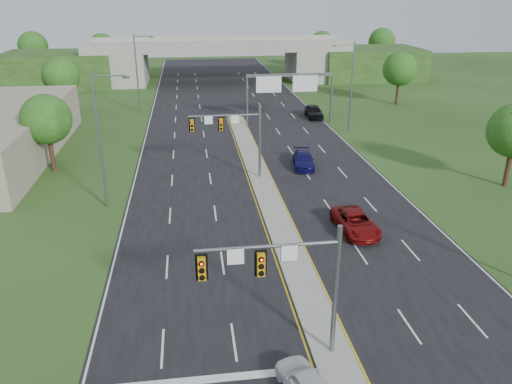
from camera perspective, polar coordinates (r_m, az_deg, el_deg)
The scene contains 21 objects.
ground at distance 26.20m, azimuth 8.60°, elevation -17.74°, with size 240.00×240.00×0.00m, color #263F16.
road at distance 57.04m, azimuth -1.00°, elevation 5.08°, with size 24.00×160.00×0.02m, color black.
median at distance 45.77m, azimuth 0.78°, elevation 0.84°, with size 2.00×54.00×0.16m, color gray.
lane_markings at distance 51.22m, azimuth -0.86°, elevation 3.10°, with size 23.72×160.00×0.01m.
signal_mast_near at distance 22.90m, azimuth 3.80°, elevation -9.41°, with size 6.62×0.60×7.00m.
signal_mast_far at distance 45.88m, azimuth -2.36°, elevation 6.96°, with size 6.62×0.60×7.00m.
sign_gantry at distance 66.41m, azimuth 3.79°, elevation 12.11°, with size 11.58×0.44×6.67m.
overpass at distance 100.25m, azimuth -4.18°, elevation 14.49°, with size 80.00×14.00×8.10m.
lightpole_l_mid at distance 41.17m, azimuth -17.26°, elevation 6.20°, with size 2.85×0.25×11.00m.
lightpole_l_far at distance 75.25m, azimuth -13.33°, elevation 13.42°, with size 2.85×0.25×11.00m.
lightpole_r_far at distance 63.26m, azimuth 10.72°, elevation 12.08°, with size 2.85×0.25×11.00m.
tree_l_near at distance 52.31m, azimuth -22.86°, elevation 7.65°, with size 4.80×4.80×7.60m.
tree_l_mid at distance 77.06m, azimuth -21.40°, elevation 12.27°, with size 5.20×5.20×8.12m.
tree_r_mid at distance 81.71m, azimuth 16.12°, elevation 13.38°, with size 5.20×5.20×8.12m.
tree_back_a at distance 118.02m, azimuth -24.13°, elevation 14.97°, with size 6.00×6.00×8.85m.
tree_back_b at distance 115.09m, azimuth -17.18°, elevation 15.57°, with size 5.60×5.60×8.32m.
tree_back_c at distance 117.72m, azimuth 7.54°, elevation 16.44°, with size 5.60×5.60×8.32m.
tree_back_d at distance 122.05m, azimuth 14.18°, elevation 16.34°, with size 6.00×6.00×8.85m.
car_far_a at distance 37.59m, azimuth 11.30°, elevation -3.43°, with size 2.45×5.31×1.48m, color maroon.
car_far_b at distance 50.70m, azimuth 5.44°, elevation 3.64°, with size 1.99×4.90×1.42m, color #0E0C4A.
car_far_c at distance 71.33m, azimuth 6.62°, elevation 9.13°, with size 2.03×5.06×1.72m, color black.
Camera 1 is at (-6.38, -19.18, 16.66)m, focal length 35.00 mm.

